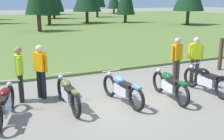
{
  "coord_description": "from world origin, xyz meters",
  "views": [
    {
      "loc": [
        -3.4,
        -6.81,
        3.02
      ],
      "look_at": [
        0.0,
        0.6,
        0.9
      ],
      "focal_mm": 44.45,
      "sensor_mm": 36.0,
      "label": 1
    }
  ],
  "objects": [
    {
      "name": "rider_checking_bike",
      "position": [
        -2.59,
        1.45,
        0.95
      ],
      "size": [
        0.27,
        0.54,
        1.67
      ],
      "color": "black",
      "rests_on": "ground"
    },
    {
      "name": "rider_with_back_turned",
      "position": [
        2.76,
        1.05,
        0.95
      ],
      "size": [
        0.54,
        0.28,
        1.67
      ],
      "color": "#4C4233",
      "rests_on": "ground"
    },
    {
      "name": "ground_plane",
      "position": [
        0.0,
        0.0,
        0.0
      ],
      "size": [
        140.0,
        140.0,
        0.0
      ],
      "primitive_type": "plane",
      "color": "gray"
    },
    {
      "name": "motorcycle_british_green",
      "position": [
        1.58,
        -0.18,
        0.44
      ],
      "size": [
        0.62,
        2.1,
        0.88
      ],
      "color": "black",
      "rests_on": "ground"
    },
    {
      "name": "motorcycle_olive",
      "position": [
        -1.46,
        0.37,
        0.44
      ],
      "size": [
        0.62,
        2.1,
        0.88
      ],
      "color": "black",
      "rests_on": "ground"
    },
    {
      "name": "trail_marker_post",
      "position": [
        5.69,
        1.83,
        0.69
      ],
      "size": [
        0.12,
        0.12,
        1.39
      ],
      "primitive_type": "cube",
      "color": "#47331E",
      "rests_on": "ground"
    },
    {
      "name": "rider_in_hivis_vest",
      "position": [
        3.48,
        0.9,
        0.95
      ],
      "size": [
        0.5,
        0.35,
        1.67
      ],
      "color": "#4C4233",
      "rests_on": "ground"
    },
    {
      "name": "motorcycle_sky_blue",
      "position": [
        0.09,
        0.1,
        0.44
      ],
      "size": [
        0.63,
        2.1,
        0.88
      ],
      "color": "black",
      "rests_on": "ground"
    },
    {
      "name": "motorcycle_maroon",
      "position": [
        -3.14,
        0.29,
        0.44
      ],
      "size": [
        0.81,
        2.04,
        0.88
      ],
      "color": "black",
      "rests_on": "ground"
    },
    {
      "name": "rider_near_row_end",
      "position": [
        -1.98,
        1.5,
        0.95
      ],
      "size": [
        0.39,
        0.46,
        1.67
      ],
      "color": "black",
      "rests_on": "ground"
    },
    {
      "name": "grass_moorland",
      "position": [
        0.0,
        25.47,
        0.05
      ],
      "size": [
        80.0,
        44.0,
        0.1
      ],
      "primitive_type": "cube",
      "color": "#5B7033",
      "rests_on": "ground"
    },
    {
      "name": "motorcycle_black",
      "position": [
        2.99,
        -0.25,
        0.44
      ],
      "size": [
        0.62,
        2.1,
        0.88
      ],
      "color": "black",
      "rests_on": "ground"
    }
  ]
}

